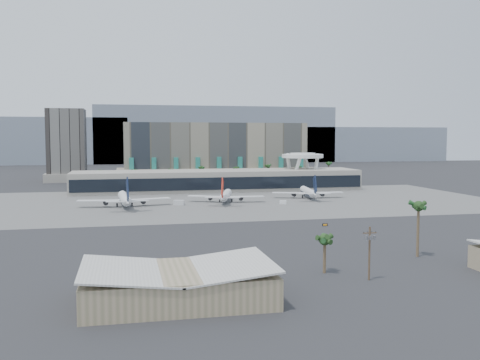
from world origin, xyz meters
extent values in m
plane|color=#232326|center=(0.00, 0.00, 0.00)|extent=(900.00, 900.00, 0.00)
cube|color=#5B5B59|center=(0.00, 55.00, 0.03)|extent=(260.00, 130.00, 0.06)
cube|color=gray|center=(-180.00, 470.00, 27.50)|extent=(260.00, 60.00, 55.00)
cube|color=gray|center=(60.00, 470.00, 35.00)|extent=(300.00, 60.00, 70.00)
cube|color=gray|center=(260.00, 470.00, 22.50)|extent=(220.00, 60.00, 45.00)
cube|color=gray|center=(10.00, 175.00, 21.00)|extent=(130.00, 22.00, 42.00)
cube|color=gray|center=(10.00, 173.00, 5.00)|extent=(140.00, 30.00, 10.00)
cube|color=#278677|center=(-50.00, 163.00, 9.00)|extent=(3.00, 2.00, 18.00)
cube|color=#278677|center=(-35.00, 163.00, 9.00)|extent=(3.00, 2.00, 18.00)
cube|color=#278677|center=(-20.00, 163.00, 9.00)|extent=(3.00, 2.00, 18.00)
cube|color=#278677|center=(-5.00, 163.00, 9.00)|extent=(3.00, 2.00, 18.00)
cube|color=#278677|center=(10.00, 163.00, 9.00)|extent=(3.00, 2.00, 18.00)
cube|color=#278677|center=(25.00, 163.00, 9.00)|extent=(3.00, 2.00, 18.00)
cube|color=#278677|center=(40.00, 163.00, 9.00)|extent=(3.00, 2.00, 18.00)
cube|color=#278677|center=(55.00, 163.00, 9.00)|extent=(3.00, 2.00, 18.00)
cube|color=#278677|center=(70.00, 163.00, 9.00)|extent=(3.00, 2.00, 18.00)
cube|color=black|center=(-95.00, 200.00, 26.00)|extent=(26.00, 26.00, 52.00)
cube|color=#B6AFA0|center=(-95.00, 200.00, 3.00)|extent=(30.00, 30.00, 6.00)
cube|color=#B6AFA0|center=(0.00, 110.00, 6.00)|extent=(170.00, 32.00, 12.00)
cube|color=black|center=(0.00, 93.80, 5.50)|extent=(168.00, 0.60, 7.00)
cube|color=black|center=(0.00, 110.00, 13.25)|extent=(170.00, 12.00, 2.50)
cylinder|color=white|center=(61.36, 122.36, 11.00)|extent=(6.98, 6.99, 21.89)
cylinder|color=white|center=(48.64, 122.36, 11.00)|extent=(6.98, 6.99, 21.89)
cylinder|color=white|center=(48.64, 109.64, 11.00)|extent=(6.98, 6.99, 21.89)
cylinder|color=white|center=(61.36, 109.64, 11.00)|extent=(6.98, 6.99, 21.89)
cylinder|color=white|center=(55.00, 116.00, 20.00)|extent=(26.00, 26.00, 2.20)
cylinder|color=white|center=(55.00, 116.00, 21.30)|extent=(16.00, 16.00, 1.20)
cylinder|color=brown|center=(-70.00, 145.00, 6.00)|extent=(0.70, 0.70, 12.00)
sphere|color=#22431A|center=(-70.00, 145.00, 11.70)|extent=(2.80, 2.80, 2.80)
cylinder|color=brown|center=(-48.00, 145.00, 6.00)|extent=(0.70, 0.70, 12.00)
sphere|color=#22431A|center=(-48.00, 145.00, 11.70)|extent=(2.80, 2.80, 2.80)
cylinder|color=brown|center=(-26.00, 145.00, 6.00)|extent=(0.70, 0.70, 12.00)
sphere|color=#22431A|center=(-26.00, 145.00, 11.70)|extent=(2.80, 2.80, 2.80)
cylinder|color=brown|center=(-5.00, 145.00, 6.00)|extent=(0.70, 0.70, 12.00)
sphere|color=#22431A|center=(-5.00, 145.00, 11.70)|extent=(2.80, 2.80, 2.80)
cylinder|color=brown|center=(18.00, 145.00, 6.00)|extent=(0.70, 0.70, 12.00)
sphere|color=#22431A|center=(18.00, 145.00, 11.70)|extent=(2.80, 2.80, 2.80)
cylinder|color=brown|center=(40.00, 145.00, 6.00)|extent=(0.70, 0.70, 12.00)
sphere|color=#22431A|center=(40.00, 145.00, 11.70)|extent=(2.80, 2.80, 2.80)
cylinder|color=brown|center=(62.00, 145.00, 6.00)|extent=(0.70, 0.70, 12.00)
sphere|color=#22431A|center=(62.00, 145.00, 11.70)|extent=(2.80, 2.80, 2.80)
cylinder|color=brown|center=(85.00, 145.00, 6.00)|extent=(0.70, 0.70, 12.00)
sphere|color=#22431A|center=(85.00, 145.00, 11.70)|extent=(2.80, 2.80, 2.80)
cube|color=#8B805D|center=(-45.00, -102.00, 3.00)|extent=(36.00, 22.00, 6.00)
cube|color=silver|center=(-54.00, -102.00, 6.40)|extent=(18.65, 22.60, 2.30)
cube|color=silver|center=(-36.00, -102.00, 6.40)|extent=(18.65, 22.60, 2.30)
cylinder|color=#4C3826|center=(-2.00, -96.00, 6.00)|extent=(0.44, 0.44, 12.00)
cube|color=#4C3826|center=(-2.00, -96.00, 10.60)|extent=(3.20, 0.22, 0.22)
cylinder|color=slate|center=(-2.90, -96.35, 9.60)|extent=(0.56, 0.56, 0.90)
cylinder|color=slate|center=(-2.00, -96.35, 9.60)|extent=(0.56, 0.56, 0.90)
cylinder|color=slate|center=(-1.10, -96.35, 9.60)|extent=(0.56, 0.56, 0.90)
cylinder|color=black|center=(-3.40, -96.00, 10.85)|extent=(0.12, 0.12, 0.30)
cylinder|color=black|center=(-0.60, -96.00, 10.85)|extent=(0.12, 0.12, 0.30)
cylinder|color=white|center=(-55.01, 46.04, 3.78)|extent=(6.11, 28.90, 4.21)
cylinder|color=#101B36|center=(-55.01, 46.04, 3.63)|extent=(5.99, 28.32, 4.12)
cone|color=white|center=(-56.11, 62.45, 3.78)|extent=(4.51, 5.00, 4.21)
cone|color=white|center=(-53.77, 27.54, 4.10)|extent=(4.83, 9.72, 4.21)
cube|color=white|center=(-66.48, 44.22, 3.15)|extent=(19.33, 6.85, 0.37)
cube|color=white|center=(-43.40, 45.76, 3.15)|extent=(19.35, 9.21, 0.37)
cylinder|color=black|center=(-63.37, 44.96, 2.10)|extent=(2.59, 4.35, 2.31)
cylinder|color=black|center=(-46.58, 46.08, 2.10)|extent=(2.59, 4.35, 2.31)
cube|color=#101B36|center=(-53.67, 25.96, 9.57)|extent=(1.16, 9.56, 11.07)
cube|color=white|center=(-58.42, 26.17, 4.63)|extent=(8.56, 2.92, 0.26)
cube|color=white|center=(-48.98, 26.80, 4.63)|extent=(8.71, 3.99, 0.26)
cylinder|color=black|center=(-55.76, 57.20, 0.84)|extent=(0.53, 0.53, 1.68)
cylinder|color=black|center=(-58.30, 44.77, 0.84)|extent=(0.74, 0.74, 1.68)
cylinder|color=black|center=(-51.58, 45.22, 0.84)|extent=(0.74, 0.74, 1.68)
cylinder|color=white|center=(-6.18, 52.56, 3.38)|extent=(10.58, 25.69, 3.76)
cylinder|color=#101B36|center=(-6.18, 52.56, 3.24)|extent=(10.37, 25.18, 3.68)
cone|color=white|center=(-2.18, 66.70, 3.38)|extent=(4.77, 5.09, 3.76)
cone|color=white|center=(-10.68, 36.60, 3.67)|extent=(5.92, 9.16, 3.76)
cube|color=white|center=(-16.38, 54.46, 2.82)|extent=(16.72, 11.21, 0.33)
cube|color=white|center=(3.52, 48.84, 2.82)|extent=(17.13, 4.86, 0.33)
cylinder|color=black|center=(-13.54, 54.15, 1.88)|extent=(3.01, 4.18, 2.07)
cylinder|color=black|center=(0.93, 50.06, 1.88)|extent=(3.01, 4.18, 2.07)
cube|color=red|center=(-11.06, 35.25, 8.55)|extent=(2.77, 8.34, 9.89)
cube|color=white|center=(-15.01, 36.85, 4.14)|extent=(7.71, 4.92, 0.23)
cube|color=white|center=(-6.87, 34.55, 4.14)|extent=(7.73, 3.06, 0.23)
cylinder|color=black|center=(-3.46, 62.18, 0.75)|extent=(0.47, 0.47, 1.50)
cylinder|color=black|center=(-9.33, 52.47, 0.75)|extent=(0.66, 0.66, 1.50)
cylinder|color=black|center=(-3.54, 50.84, 0.75)|extent=(0.66, 0.66, 1.50)
cylinder|color=white|center=(39.16, 60.88, 3.37)|extent=(7.47, 25.79, 3.74)
cylinder|color=#101B36|center=(39.16, 60.88, 3.23)|extent=(7.32, 25.27, 3.67)
cone|color=white|center=(41.32, 75.35, 3.37)|extent=(4.32, 4.72, 3.74)
cone|color=white|center=(36.72, 44.56, 3.65)|extent=(4.94, 8.88, 3.74)
cube|color=white|center=(28.85, 61.48, 2.81)|extent=(17.08, 9.40, 0.33)
cube|color=white|center=(49.20, 58.44, 2.81)|extent=(17.03, 4.76, 0.33)
cylinder|color=black|center=(31.69, 61.52, 1.87)|extent=(2.59, 4.00, 2.06)
cylinder|color=black|center=(46.49, 59.31, 1.87)|extent=(2.59, 4.00, 2.06)
cube|color=#101B36|center=(36.52, 43.18, 8.51)|extent=(1.72, 8.47, 9.85)
cube|color=white|center=(32.42, 44.26, 4.12)|extent=(7.76, 4.10, 0.23)
cube|color=white|center=(40.75, 43.02, 4.12)|extent=(7.50, 2.12, 0.23)
cylinder|color=black|center=(40.63, 70.73, 0.75)|extent=(0.47, 0.47, 1.50)
cylinder|color=black|center=(36.06, 60.40, 0.75)|extent=(0.65, 0.65, 1.50)
cylinder|color=black|center=(41.98, 59.51, 0.75)|extent=(0.65, 0.65, 1.50)
cube|color=silver|center=(-30.10, 44.46, 1.20)|extent=(5.42, 3.87, 2.40)
cube|color=white|center=(18.80, 38.48, 0.82)|extent=(3.60, 2.72, 1.64)
cube|color=black|center=(15.17, -25.34, 0.46)|extent=(2.04, 0.43, 0.92)
cube|color=orange|center=(15.17, -25.51, 0.46)|extent=(1.47, 0.15, 0.55)
cylinder|color=black|center=(14.43, -25.34, 0.28)|extent=(0.11, 0.11, 0.55)
cylinder|color=black|center=(15.91, -25.34, 0.28)|extent=(0.11, 0.11, 0.55)
cylinder|color=brown|center=(-9.41, -88.02, 4.13)|extent=(0.70, 0.70, 8.26)
sphere|color=#22431A|center=(-9.41, -88.02, 7.96)|extent=(2.80, 2.80, 2.80)
cylinder|color=brown|center=(21.11, -77.04, 6.93)|extent=(0.70, 0.70, 13.86)
sphere|color=#22431A|center=(21.11, -77.04, 13.56)|extent=(2.80, 2.80, 2.80)
camera|label=1|loc=(-54.84, -203.91, 31.68)|focal=40.00mm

